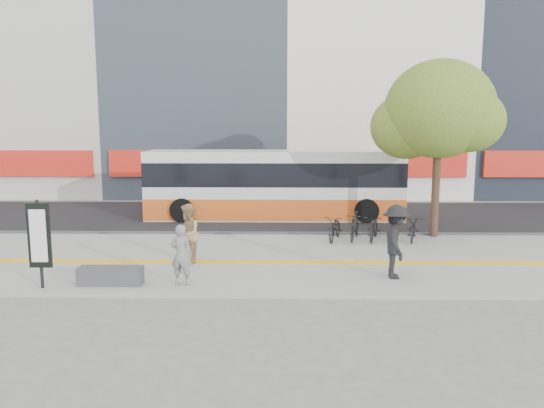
{
  "coord_description": "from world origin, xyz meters",
  "views": [
    {
      "loc": [
        1.7,
        -13.82,
        4.09
      ],
      "look_at": [
        1.41,
        2.0,
        1.65
      ],
      "focal_mm": 34.45,
      "sensor_mm": 36.0,
      "label": 1
    }
  ],
  "objects_px": {
    "signboard": "(39,237)",
    "street_tree": "(438,112)",
    "pedestrian_tan": "(188,234)",
    "seated_woman": "(181,255)",
    "bus": "(274,186)",
    "pedestrian_dark": "(396,242)",
    "bench": "(111,276)"
  },
  "relations": [
    {
      "from": "pedestrian_tan",
      "to": "pedestrian_dark",
      "type": "relative_size",
      "value": 0.9
    },
    {
      "from": "signboard",
      "to": "street_tree",
      "type": "height_order",
      "value": "street_tree"
    },
    {
      "from": "bench",
      "to": "street_tree",
      "type": "distance_m",
      "value": 12.23
    },
    {
      "from": "bus",
      "to": "pedestrian_dark",
      "type": "distance_m",
      "value": 9.57
    },
    {
      "from": "signboard",
      "to": "seated_woman",
      "type": "distance_m",
      "value": 3.45
    },
    {
      "from": "street_tree",
      "to": "pedestrian_tan",
      "type": "bearing_deg",
      "value": -154.24
    },
    {
      "from": "signboard",
      "to": "seated_woman",
      "type": "xyz_separation_m",
      "value": [
        3.4,
        0.32,
        -0.51
      ]
    },
    {
      "from": "signboard",
      "to": "pedestrian_dark",
      "type": "height_order",
      "value": "signboard"
    },
    {
      "from": "bench",
      "to": "pedestrian_tan",
      "type": "height_order",
      "value": "pedestrian_tan"
    },
    {
      "from": "bus",
      "to": "street_tree",
      "type": "bearing_deg",
      "value": -32.48
    },
    {
      "from": "street_tree",
      "to": "pedestrian_dark",
      "type": "distance_m",
      "value": 6.8
    },
    {
      "from": "street_tree",
      "to": "seated_woman",
      "type": "relative_size",
      "value": 4.07
    },
    {
      "from": "street_tree",
      "to": "pedestrian_dark",
      "type": "height_order",
      "value": "street_tree"
    },
    {
      "from": "pedestrian_tan",
      "to": "signboard",
      "type": "bearing_deg",
      "value": -63.18
    },
    {
      "from": "signboard",
      "to": "street_tree",
      "type": "relative_size",
      "value": 0.35
    },
    {
      "from": "seated_woman",
      "to": "pedestrian_dark",
      "type": "xyz_separation_m",
      "value": [
        5.5,
        0.7,
        0.19
      ]
    },
    {
      "from": "pedestrian_dark",
      "to": "street_tree",
      "type": "bearing_deg",
      "value": -20.93
    },
    {
      "from": "bench",
      "to": "seated_woman",
      "type": "distance_m",
      "value": 1.88
    },
    {
      "from": "street_tree",
      "to": "bus",
      "type": "bearing_deg",
      "value": 147.52
    },
    {
      "from": "bench",
      "to": "pedestrian_dark",
      "type": "xyz_separation_m",
      "value": [
        7.3,
        0.72,
        0.74
      ]
    },
    {
      "from": "bench",
      "to": "seated_woman",
      "type": "height_order",
      "value": "seated_woman"
    },
    {
      "from": "bus",
      "to": "pedestrian_tan",
      "type": "relative_size",
      "value": 6.25
    },
    {
      "from": "pedestrian_tan",
      "to": "seated_woman",
      "type": "bearing_deg",
      "value": -4.19
    },
    {
      "from": "bus",
      "to": "pedestrian_tan",
      "type": "distance_m",
      "value": 8.01
    },
    {
      "from": "street_tree",
      "to": "pedestrian_tan",
      "type": "relative_size",
      "value": 3.62
    },
    {
      "from": "street_tree",
      "to": "pedestrian_dark",
      "type": "xyz_separation_m",
      "value": [
        -2.48,
        -5.3,
        -3.46
      ]
    },
    {
      "from": "signboard",
      "to": "seated_woman",
      "type": "relative_size",
      "value": 1.42
    },
    {
      "from": "signboard",
      "to": "pedestrian_dark",
      "type": "distance_m",
      "value": 8.96
    },
    {
      "from": "signboard",
      "to": "street_tree",
      "type": "xyz_separation_m",
      "value": [
        11.38,
        6.33,
        3.15
      ]
    },
    {
      "from": "street_tree",
      "to": "pedestrian_dark",
      "type": "relative_size",
      "value": 3.25
    },
    {
      "from": "seated_woman",
      "to": "bus",
      "type": "bearing_deg",
      "value": -94.07
    },
    {
      "from": "bench",
      "to": "street_tree",
      "type": "xyz_separation_m",
      "value": [
        9.78,
        6.02,
        4.21
      ]
    }
  ]
}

